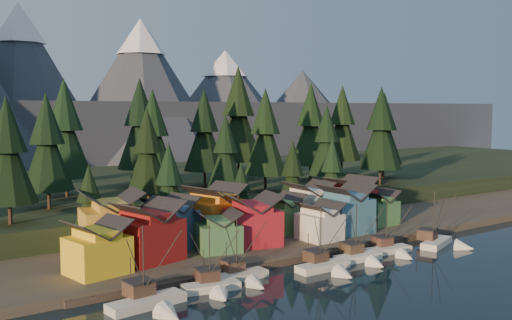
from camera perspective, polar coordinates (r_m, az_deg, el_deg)
ground at (r=90.91m, az=9.95°, el=-12.21°), size 500.00×500.00×0.00m
shore_strip at (r=121.51m, az=-3.47°, el=-7.33°), size 400.00×50.00×1.50m
hillside at (r=165.30m, az=-12.45°, el=-3.31°), size 420.00×100.00×6.00m
dock at (r=102.70m, az=3.41°, el=-9.81°), size 80.00×4.00×1.00m
mountain_ridge at (r=281.13m, az=-22.89°, el=4.57°), size 560.00×190.00×90.00m
boat_0 at (r=80.00m, az=-10.43°, el=-12.93°), size 11.64×12.45×12.46m
boat_1 at (r=85.83m, az=-4.31°, el=-11.65°), size 9.24×9.80×11.21m
boat_2 at (r=90.79m, az=-1.34°, el=-10.81°), size 9.92×10.81×11.04m
boat_3 at (r=96.72m, az=7.15°, el=-9.76°), size 10.09×10.99×11.56m
boat_4 at (r=103.43m, az=10.55°, el=-8.79°), size 9.39×10.14×11.41m
boat_5 at (r=110.03m, az=13.46°, el=-8.11°), size 9.75×10.39×10.76m
boat_6 at (r=118.36m, az=18.15°, el=-7.16°), size 10.70×11.21×11.99m
house_front_0 at (r=92.24m, az=-15.59°, el=-8.24°), size 9.81×9.44×8.46m
house_front_1 at (r=98.01m, az=-10.77°, el=-6.84°), size 11.65×11.36×10.08m
house_front_2 at (r=103.07m, az=-3.84°, el=-7.01°), size 8.99×9.04×7.26m
house_front_3 at (r=107.41m, az=-0.38°, el=-5.84°), size 11.03×10.69×9.54m
house_front_4 at (r=112.34m, az=6.38°, el=-5.99°), size 7.42×7.97×7.33m
house_front_5 at (r=119.00m, az=8.94°, el=-4.70°), size 9.56×8.69×10.02m
house_front_6 at (r=128.75m, az=12.07°, el=-4.58°), size 8.00×7.61×7.57m
house_back_0 at (r=104.52m, az=-14.27°, el=-5.89°), size 11.38×11.04×11.01m
house_back_1 at (r=106.33m, az=-8.67°, el=-6.05°), size 10.25×10.33×9.43m
house_back_2 at (r=113.45m, az=-4.17°, el=-4.99°), size 11.88×11.29×10.55m
house_back_3 at (r=117.76m, az=2.56°, el=-5.26°), size 8.76×8.01×8.05m
house_back_4 at (r=125.42m, az=5.28°, el=-4.27°), size 9.07×8.73×9.54m
house_back_5 at (r=130.24m, az=9.46°, el=-3.83°), size 10.17×10.26×10.14m
tree_hill_2 at (r=112.03m, az=-23.57°, el=0.55°), size 10.09×10.09×23.51m
tree_hill_3 at (r=125.86m, az=-20.15°, el=1.35°), size 10.48×10.48×24.42m
tree_hill_4 at (r=142.30m, az=-18.55°, el=2.66°), size 12.15×12.15×28.29m
tree_hill_5 at (r=122.39m, az=-10.76°, el=0.61°), size 9.03×9.03×21.03m
tree_hill_6 at (r=139.14m, az=-10.25°, el=2.24°), size 11.08×11.08×25.82m
tree_hill_7 at (r=128.98m, az=-3.05°, el=0.63°), size 8.52×8.52×19.84m
tree_hill_8 at (r=153.48m, az=-5.19°, el=2.71°), size 11.38×11.38×26.50m
tree_hill_9 at (r=143.40m, az=0.94°, el=2.50°), size 11.27×11.27×26.25m
tree_hill_10 at (r=168.46m, az=-1.77°, el=4.27°), size 14.42×14.42×33.59m
tree_hill_11 at (r=149.56m, az=7.06°, el=1.71°), size 9.50×9.50×22.13m
tree_hill_12 at (r=166.72m, az=5.49°, el=3.28°), size 12.24×12.24×28.50m
tree_hill_13 at (r=160.53m, az=12.37°, el=2.83°), size 11.63×11.63×27.09m
tree_hill_14 at (r=183.14m, az=8.61°, el=3.41°), size 12.22×12.22×28.46m
tree_hill_15 at (r=156.23m, az=-11.48°, el=3.23°), size 12.58×12.58×29.30m
tree_hill_17 at (r=176.14m, az=12.67°, el=2.82°), size 11.14×11.14×25.96m
tree_shore_0 at (r=108.32m, az=-16.33°, el=-4.12°), size 6.64×6.64×15.46m
tree_shore_1 at (r=113.94m, az=-8.68°, el=-2.54°), size 8.14×8.14×18.96m
tree_shore_2 at (r=122.57m, az=-1.48°, el=-3.15°), size 6.13×6.13×14.27m
tree_shore_3 at (r=130.35m, az=3.69°, el=-1.66°), size 7.89×7.89×18.39m
tree_shore_4 at (r=138.03m, az=7.61°, el=-1.27°), size 7.98×7.98×18.60m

